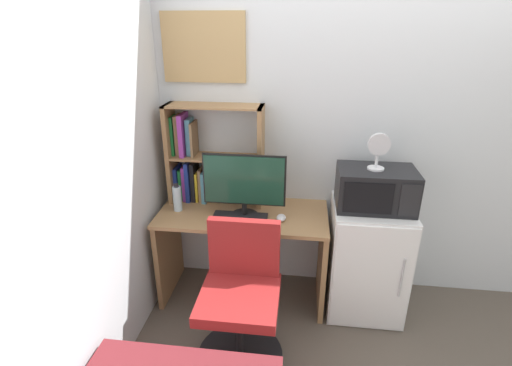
{
  "coord_description": "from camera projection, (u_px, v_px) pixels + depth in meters",
  "views": [
    {
      "loc": [
        -0.53,
        -2.74,
        2.0
      ],
      "look_at": [
        -0.84,
        -0.32,
        0.98
      ],
      "focal_mm": 26.7,
      "sensor_mm": 36.0,
      "label": 1
    }
  ],
  "objects": [
    {
      "name": "computer_mouse",
      "position": [
        281.0,
        218.0,
        2.66
      ],
      "size": [
        0.07,
        0.1,
        0.04
      ],
      "primitive_type": "ellipsoid",
      "color": "silver",
      "rests_on": "desk"
    },
    {
      "name": "wall_corkboard",
      "position": [
        204.0,
        48.0,
        2.64
      ],
      "size": [
        0.59,
        0.02,
        0.47
      ],
      "primitive_type": "cube",
      "color": "tan"
    },
    {
      "name": "desk_chair",
      "position": [
        241.0,
        303.0,
        2.38
      ],
      "size": [
        0.55,
        0.55,
        0.9
      ],
      "color": "black",
      "rests_on": "ground_plane"
    },
    {
      "name": "water_bottle",
      "position": [
        177.0,
        198.0,
        2.78
      ],
      "size": [
        0.06,
        0.06,
        0.21
      ],
      "color": "silver",
      "rests_on": "desk"
    },
    {
      "name": "wall_left",
      "position": [
        9.0,
        226.0,
        1.44
      ],
      "size": [
        0.04,
        4.4,
        2.6
      ],
      "primitive_type": "cube",
      "color": "silver",
      "rests_on": "ground_plane"
    },
    {
      "name": "desk_fan",
      "position": [
        378.0,
        149.0,
        2.45
      ],
      "size": [
        0.14,
        0.11,
        0.25
      ],
      "color": "silver",
      "rests_on": "microwave"
    },
    {
      "name": "microwave",
      "position": [
        376.0,
        189.0,
        2.56
      ],
      "size": [
        0.51,
        0.34,
        0.28
      ],
      "color": "black",
      "rests_on": "mini_fridge"
    },
    {
      "name": "desk",
      "position": [
        243.0,
        239.0,
        2.87
      ],
      "size": [
        1.23,
        0.58,
        0.73
      ],
      "color": "#997047",
      "rests_on": "ground_plane"
    },
    {
      "name": "keyboard",
      "position": [
        240.0,
        218.0,
        2.68
      ],
      "size": [
        0.39,
        0.15,
        0.02
      ],
      "primitive_type": "cube",
      "color": "black",
      "rests_on": "desk"
    },
    {
      "name": "monitor",
      "position": [
        244.0,
        183.0,
        2.63
      ],
      "size": [
        0.58,
        0.2,
        0.46
      ],
      "color": "black",
      "rests_on": "desk"
    },
    {
      "name": "hutch_bookshelf",
      "position": [
        202.0,
        157.0,
        2.86
      ],
      "size": [
        0.71,
        0.22,
        0.74
      ],
      "color": "#997047",
      "rests_on": "desk"
    },
    {
      "name": "wall_back",
      "position": [
        435.0,
        132.0,
        2.69
      ],
      "size": [
        6.4,
        0.04,
        2.6
      ],
      "primitive_type": "cube",
      "color": "silver",
      "rests_on": "ground_plane"
    },
    {
      "name": "mini_fridge",
      "position": [
        366.0,
        259.0,
        2.78
      ],
      "size": [
        0.53,
        0.52,
        0.84
      ],
      "color": "white",
      "rests_on": "ground_plane"
    }
  ]
}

